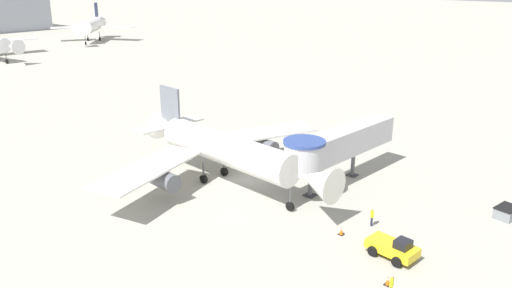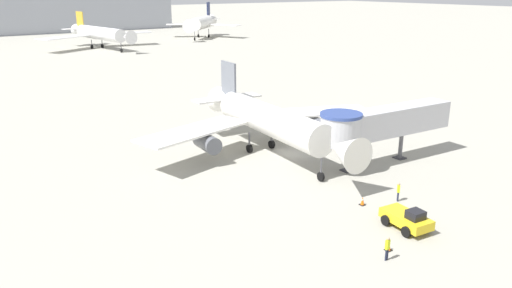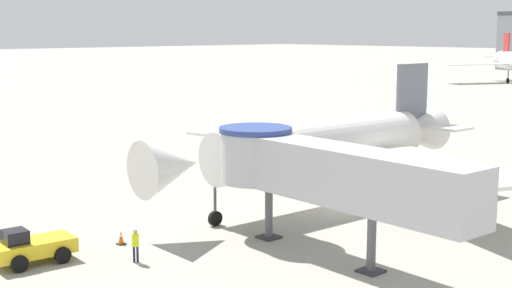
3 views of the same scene
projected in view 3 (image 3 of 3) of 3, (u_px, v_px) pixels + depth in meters
ground_plane at (342, 210)px, 45.97m from camera, size 800.00×800.00×0.00m
main_airplane at (327, 146)px, 47.66m from camera, size 29.34×26.11×9.05m
jet_bridge at (318, 170)px, 36.25m from camera, size 16.41×4.10×6.15m
pushback_tug_yellow at (31, 247)px, 35.43m from camera, size 2.57×4.10×1.83m
traffic_cone_near_nose at (121, 238)px, 38.59m from camera, size 0.46×0.46×0.76m
ground_crew_wing_walker at (136, 243)px, 35.48m from camera, size 0.35×0.37×1.71m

